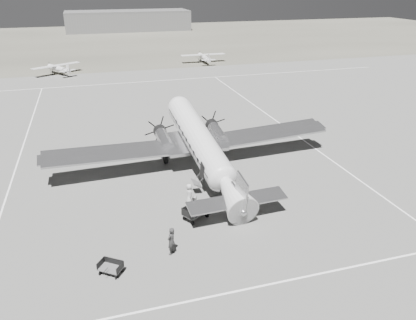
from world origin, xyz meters
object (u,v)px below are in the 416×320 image
at_px(light_plane_left, 58,69).
at_px(ground_crew, 171,241).
at_px(light_plane_right, 204,58).
at_px(baggage_cart_far, 111,268).
at_px(baggage_cart_near, 196,213).
at_px(dc3_airliner, 202,147).
at_px(hangar_main, 128,21).
at_px(passenger, 189,194).
at_px(ramp_agent, 195,205).

bearing_deg(light_plane_left, ground_crew, -112.53).
xyz_separation_m(light_plane_right, baggage_cart_far, (-24.15, -64.39, -0.59)).
xyz_separation_m(baggage_cart_near, baggage_cart_far, (-6.56, -4.54, -0.13)).
bearing_deg(ground_crew, light_plane_right, -150.88).
bearing_deg(dc3_airliner, light_plane_left, 103.70).
height_order(light_plane_left, baggage_cart_near, light_plane_left).
height_order(hangar_main, passenger, hangar_main).
relative_size(hangar_main, ground_crew, 21.30).
distance_m(hangar_main, light_plane_right, 66.60).
height_order(ground_crew, ramp_agent, ground_crew).
xyz_separation_m(dc3_airliner, passenger, (-2.44, -5.00, -1.82)).
distance_m(dc3_airliner, light_plane_left, 50.94).
distance_m(baggage_cart_near, passenger, 2.47).
relative_size(dc3_airliner, passenger, 16.54).
height_order(light_plane_right, ground_crew, light_plane_right).
bearing_deg(dc3_airliner, hangar_main, 84.08).
height_order(dc3_airliner, passenger, dc3_airliner).
height_order(dc3_airliner, ramp_agent, dc3_airliner).
xyz_separation_m(ground_crew, ramp_agent, (2.77, 4.43, -0.24)).
relative_size(light_plane_right, ground_crew, 4.94).
xyz_separation_m(dc3_airliner, light_plane_right, (15.03, 52.40, -1.66)).
xyz_separation_m(dc3_airliner, baggage_cart_near, (-2.56, -7.45, -2.12)).
bearing_deg(hangar_main, ground_crew, -95.01).
relative_size(light_plane_left, light_plane_right, 0.98).
height_order(dc3_airliner, baggage_cart_near, dc3_airliner).
height_order(light_plane_left, baggage_cart_far, light_plane_left).
relative_size(hangar_main, light_plane_left, 4.39).
height_order(light_plane_left, ramp_agent, light_plane_left).
distance_m(baggage_cart_near, baggage_cart_far, 7.98).
bearing_deg(hangar_main, light_plane_right, -82.38).
distance_m(light_plane_left, passenger, 55.14).
relative_size(ramp_agent, passenger, 0.88).
bearing_deg(hangar_main, dc3_airliner, -93.00).
height_order(hangar_main, baggage_cart_far, hangar_main).
bearing_deg(ground_crew, baggage_cart_far, -30.53).
height_order(ramp_agent, passenger, passenger).
distance_m(hangar_main, passenger, 123.70).
bearing_deg(baggage_cart_far, light_plane_right, 105.13).
xyz_separation_m(ground_crew, passenger, (2.71, 6.09, -0.14)).
distance_m(baggage_cart_far, passenger, 9.68).
bearing_deg(ramp_agent, hangar_main, 7.01).
xyz_separation_m(hangar_main, light_plane_right, (8.82, -65.97, -2.29)).
relative_size(baggage_cart_near, ramp_agent, 1.31).
distance_m(light_plane_right, ground_crew, 66.62).
bearing_deg(hangar_main, baggage_cart_far, -96.71).
distance_m(baggage_cart_near, ground_crew, 4.49).
bearing_deg(dc3_airliner, passenger, -118.92).
xyz_separation_m(dc3_airliner, light_plane_left, (-14.56, 48.78, -1.68)).
bearing_deg(ramp_agent, ground_crew, 158.91).
relative_size(hangar_main, ramp_agent, 28.19).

